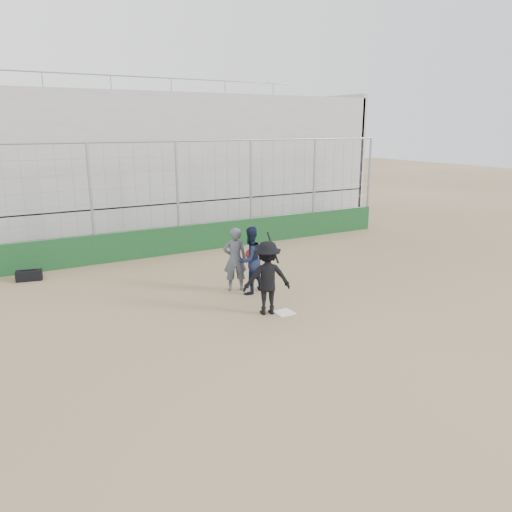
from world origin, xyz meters
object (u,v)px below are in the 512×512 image
batter_at_plate (267,278)px  umpire (235,262)px  catcher_crouched (250,271)px  equipment_bag (29,275)px

batter_at_plate → umpire: size_ratio=1.21×
catcher_crouched → umpire: (-0.26, 0.43, 0.19)m
batter_at_plate → equipment_bag: batter_at_plate is taller
catcher_crouched → umpire: bearing=120.9°
catcher_crouched → equipment_bag: 6.79m
batter_at_plate → catcher_crouched: size_ratio=1.57×
batter_at_plate → umpire: batter_at_plate is taller
equipment_bag → umpire: bearing=-38.3°
batter_at_plate → catcher_crouched: 1.61m
batter_at_plate → umpire: 1.97m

